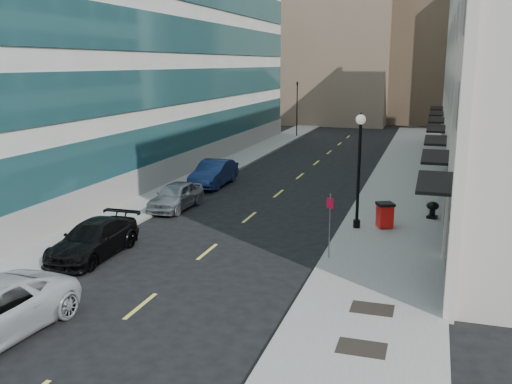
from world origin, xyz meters
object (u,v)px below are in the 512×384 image
Objects in this scene: car_black_pickup at (93,239)px; car_blue_sedan at (214,173)px; car_silver_sedan at (176,196)px; urn_planter at (433,208)px; trash_bin at (385,214)px; lamppost at (359,161)px; sign_post at (330,217)px; traffic_signal at (297,85)px.

car_black_pickup is 15.01m from car_blue_sedan.
urn_planter is (13.89, 1.70, -0.07)m from car_silver_sedan.
trash_bin is at bearing 33.49° from car_black_pickup.
car_blue_sedan is 4.09× the size of trash_bin.
trash_bin is 1.42× the size of urn_planter.
lamppost reaches higher than sign_post.
car_silver_sedan is (0.97, -33.53, -4.95)m from traffic_signal.
traffic_signal is 2.55× the size of sign_post.
lamppost is (10.21, 7.27, 2.74)m from car_black_pickup.
sign_post is at bearing -29.83° from car_silver_sedan.
trash_bin is at bearing -69.81° from traffic_signal.
car_black_pickup is at bearing -145.04° from sign_post.
sign_post is at bearing -96.10° from lamppost.
trash_bin is (11.52, 7.65, 0.08)m from car_black_pickup.
car_blue_sedan is at bearing 123.66° from trash_bin.
sign_post is (9.83, -6.04, 1.11)m from car_silver_sedan.
car_black_pickup is 13.83m from trash_bin.
traffic_signal is 7.83× the size of urn_planter.
car_blue_sedan is 0.91× the size of lamppost.
car_blue_sedan reaches higher than trash_bin.
car_blue_sedan is 5.80× the size of urn_planter.
car_blue_sedan reaches higher than urn_planter.
traffic_signal is at bearing 115.04° from urn_planter.
urn_planter is at bearing -19.24° from car_blue_sedan.
lamppost is 5.12m from sign_post.
car_black_pickup is 0.91× the size of lamppost.
sign_post reaches higher than car_blue_sedan.
car_blue_sedan is at bearing 161.19° from urn_planter.
urn_planter is at bearing 8.73° from car_silver_sedan.
car_silver_sedan is 3.56× the size of trash_bin.
urn_planter is at bearing 83.14° from sign_post.
car_silver_sedan is at bearing -173.02° from urn_planter.
car_silver_sedan is 14.00m from urn_planter.
trash_bin is (11.65, -0.82, 0.06)m from car_silver_sedan.
car_blue_sedan is 14.97m from urn_planter.
car_blue_sedan is at bearing 94.16° from car_silver_sedan.
urn_planter is at bearing 36.37° from car_black_pickup.
traffic_signal is 41.19m from sign_post.
sign_post is (10.80, -39.56, -3.84)m from traffic_signal.
trash_bin is at bearing 91.54° from sign_post.
sign_post is (-0.52, -4.83, -1.61)m from lamppost.
sign_post reaches higher than trash_bin.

